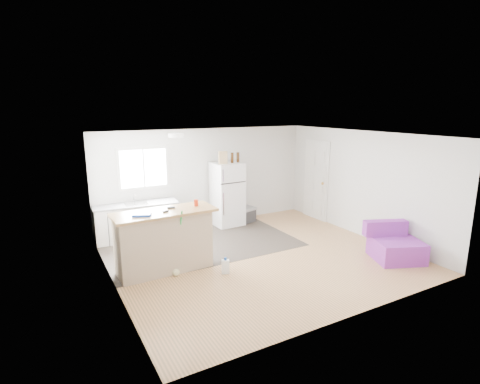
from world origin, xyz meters
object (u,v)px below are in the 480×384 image
(purple_seat, at_px, (395,246))
(cardboard_box, at_px, (223,158))
(cleaner_jug, at_px, (225,266))
(refrigerator, at_px, (227,194))
(mop, at_px, (177,262))
(bottle_left, at_px, (232,158))
(kitchen_cabinets, at_px, (137,221))
(peninsula, at_px, (164,241))
(blue_tray, at_px, (142,214))
(cooler, at_px, (245,215))
(bottle_right, at_px, (238,157))
(red_cup, at_px, (196,203))

(purple_seat, xyz_separation_m, cardboard_box, (-2.01, 3.45, 1.46))
(cleaner_jug, height_order, cardboard_box, cardboard_box)
(refrigerator, distance_m, mop, 3.06)
(cleaner_jug, relative_size, cardboard_box, 1.01)
(purple_seat, relative_size, bottle_left, 4.45)
(cleaner_jug, distance_m, cardboard_box, 3.15)
(mop, bearing_deg, bottle_left, 29.73)
(kitchen_cabinets, distance_m, peninsula, 1.94)
(kitchen_cabinets, distance_m, cleaner_jug, 2.76)
(purple_seat, relative_size, cleaner_jug, 3.68)
(refrigerator, bearing_deg, mop, -137.49)
(blue_tray, bearing_deg, bottle_left, 34.82)
(refrigerator, bearing_deg, peninsula, -143.09)
(cooler, bearing_deg, peninsula, -163.31)
(bottle_right, bearing_deg, cleaner_jug, -123.04)
(kitchen_cabinets, bearing_deg, bottle_left, 2.86)
(bottle_left, bearing_deg, cooler, -0.65)
(red_cup, bearing_deg, blue_tray, -172.64)
(purple_seat, xyz_separation_m, mop, (-3.96, 1.39, -0.03))
(red_cup, bearing_deg, refrigerator, 49.08)
(cleaner_jug, bearing_deg, cooler, 77.30)
(mop, distance_m, red_cup, 1.13)
(blue_tray, bearing_deg, cleaner_jug, -23.91)
(cooler, height_order, cleaner_jug, cooler)
(blue_tray, bearing_deg, refrigerator, 36.71)
(red_cup, relative_size, cardboard_box, 0.40)
(peninsula, relative_size, bottle_left, 7.35)
(cooler, relative_size, cleaner_jug, 1.92)
(kitchen_cabinets, xyz_separation_m, purple_seat, (4.10, -3.59, -0.16))
(cooler, distance_m, mop, 3.33)
(cardboard_box, bearing_deg, cleaner_jug, -115.83)
(kitchen_cabinets, xyz_separation_m, cooler, (2.74, -0.12, -0.22))
(red_cup, distance_m, blue_tray, 1.05)
(peninsula, distance_m, purple_seat, 4.42)
(refrigerator, distance_m, blue_tray, 3.29)
(blue_tray, relative_size, bottle_right, 1.20)
(cleaner_jug, relative_size, blue_tray, 1.01)
(bottle_left, bearing_deg, peninsula, -142.22)
(cleaner_jug, xyz_separation_m, bottle_left, (1.45, 2.47, 1.57))
(peninsula, height_order, red_cup, red_cup)
(purple_seat, bearing_deg, red_cup, 176.38)
(bottle_left, bearing_deg, cleaner_jug, -120.35)
(cardboard_box, bearing_deg, cooler, 2.24)
(blue_tray, height_order, bottle_right, bottle_right)
(cooler, distance_m, red_cup, 2.89)
(refrigerator, height_order, red_cup, refrigerator)
(cooler, xyz_separation_m, cleaner_jug, (-1.83, -2.47, -0.06))
(kitchen_cabinets, distance_m, refrigerator, 2.28)
(purple_seat, bearing_deg, blue_tray, -176.52)
(kitchen_cabinets, distance_m, blue_tray, 2.17)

